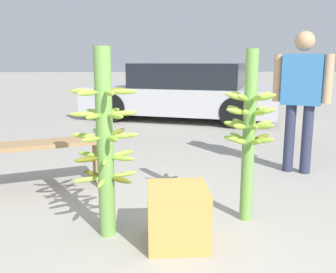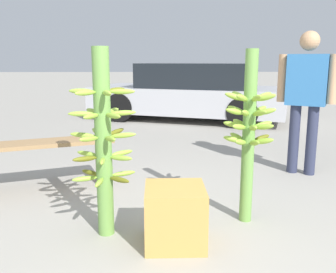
% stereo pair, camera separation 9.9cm
% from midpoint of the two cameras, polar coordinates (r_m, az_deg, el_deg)
% --- Properties ---
extents(ground_plane, '(80.00, 80.00, 0.00)m').
position_cam_midpoint_polar(ground_plane, '(2.73, 1.56, -17.22)').
color(ground_plane, '#9E998E').
extents(banana_stalk_left, '(0.49, 0.49, 1.41)m').
position_cam_midpoint_polar(banana_stalk_left, '(2.78, -10.60, -0.84)').
color(banana_stalk_left, '#6B9E47').
rests_on(banana_stalk_left, ground_plane).
extents(banana_stalk_center, '(0.41, 0.41, 1.40)m').
position_cam_midpoint_polar(banana_stalk_center, '(3.06, 11.34, 0.96)').
color(banana_stalk_center, '#6B9E47').
rests_on(banana_stalk_center, ground_plane).
extents(vendor_person, '(0.61, 0.40, 1.63)m').
position_cam_midpoint_polar(vendor_person, '(4.56, 19.08, 6.61)').
color(vendor_person, '#2D334C').
rests_on(vendor_person, ground_plane).
extents(market_bench, '(1.41, 0.77, 0.51)m').
position_cam_midpoint_polar(market_bench, '(3.95, -19.53, -2.12)').
color(market_bench, '#99754C').
rests_on(market_bench, ground_plane).
extents(parked_car, '(4.57, 3.12, 1.24)m').
position_cam_midpoint_polar(parked_car, '(8.40, 2.04, 6.74)').
color(parked_car, '#B7B7BC').
rests_on(parked_car, ground_plane).
extents(produce_crate, '(0.43, 0.43, 0.43)m').
position_cam_midpoint_polar(produce_crate, '(2.75, 0.42, -11.96)').
color(produce_crate, '#C69347').
rests_on(produce_crate, ground_plane).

